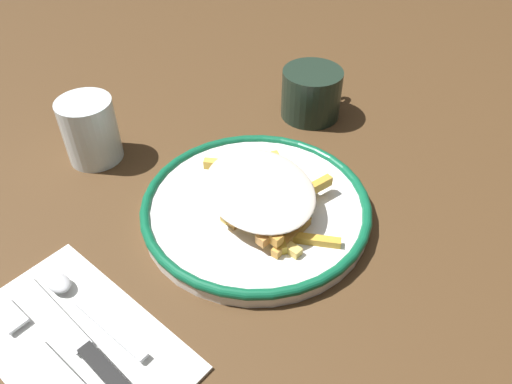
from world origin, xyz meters
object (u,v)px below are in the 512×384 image
at_px(water_glass, 90,130).
at_px(knife, 87,350).
at_px(fries_heap, 264,191).
at_px(napkin, 78,342).
at_px(plate, 256,207).
at_px(spoon, 78,300).
at_px(fork, 44,352).
at_px(coffee_mug, 312,93).

bearing_deg(water_glass, knife, -129.92).
relative_size(fries_heap, napkin, 0.94).
distance_m(fries_heap, napkin, 0.26).
height_order(fries_heap, napkin, fries_heap).
relative_size(plate, spoon, 1.87).
bearing_deg(knife, spoon, 60.64).
relative_size(napkin, water_glass, 2.59).
height_order(plate, spoon, plate).
relative_size(napkin, fork, 1.34).
height_order(fork, coffee_mug, coffee_mug).
relative_size(plate, fork, 1.61).
bearing_deg(spoon, plate, -15.38).
xyz_separation_m(napkin, water_glass, (0.20, 0.23, 0.04)).
relative_size(fork, knife, 0.84).
xyz_separation_m(spoon, coffee_mug, (0.46, 0.01, 0.03)).
xyz_separation_m(napkin, coffee_mug, (0.48, 0.05, 0.03)).
xyz_separation_m(plate, napkin, (-0.25, 0.03, -0.01)).
height_order(fries_heap, water_glass, water_glass).
height_order(fries_heap, knife, fries_heap).
xyz_separation_m(knife, water_glass, (0.21, 0.25, 0.03)).
height_order(plate, fries_heap, fries_heap).
relative_size(fries_heap, spoon, 1.46).
bearing_deg(fries_heap, spoon, 163.01).
bearing_deg(napkin, water_glass, 48.03).
bearing_deg(spoon, fork, -158.02).
height_order(knife, coffee_mug, coffee_mug).
height_order(plate, knife, plate).
relative_size(plate, napkin, 1.20).
xyz_separation_m(plate, knife, (-0.25, 0.01, -0.00)).
xyz_separation_m(water_glass, coffee_mug, (0.28, -0.18, -0.01)).
distance_m(napkin, coffee_mug, 0.49).
height_order(fork, knife, knife).
relative_size(spoon, coffee_mug, 1.29).
distance_m(fries_heap, spoon, 0.24).
distance_m(fork, knife, 0.04).
xyz_separation_m(fork, spoon, (0.06, 0.02, 0.00)).
relative_size(spoon, water_glass, 1.67).
bearing_deg(coffee_mug, spoon, -178.62).
bearing_deg(plate, spoon, 164.62).
xyz_separation_m(napkin, fork, (-0.03, 0.01, 0.01)).
bearing_deg(spoon, coffee_mug, 1.38).
bearing_deg(fork, spoon, 21.98).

